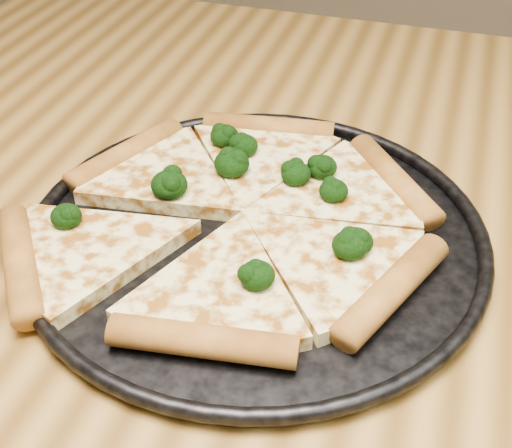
% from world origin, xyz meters
% --- Properties ---
extents(dining_table, '(1.20, 0.90, 0.75)m').
position_xyz_m(dining_table, '(0.00, 0.00, 0.66)').
color(dining_table, olive).
rests_on(dining_table, ground).
extents(pizza_pan, '(0.36, 0.36, 0.02)m').
position_xyz_m(pizza_pan, '(-0.11, -0.02, 0.76)').
color(pizza_pan, black).
rests_on(pizza_pan, dining_table).
extents(pizza, '(0.34, 0.32, 0.02)m').
position_xyz_m(pizza, '(-0.13, -0.02, 0.77)').
color(pizza, '#FFF19C').
rests_on(pizza, pizza_pan).
extents(broccoli_florets, '(0.24, 0.19, 0.02)m').
position_xyz_m(broccoli_florets, '(-0.13, 0.01, 0.78)').
color(broccoli_florets, black).
rests_on(broccoli_florets, pizza).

